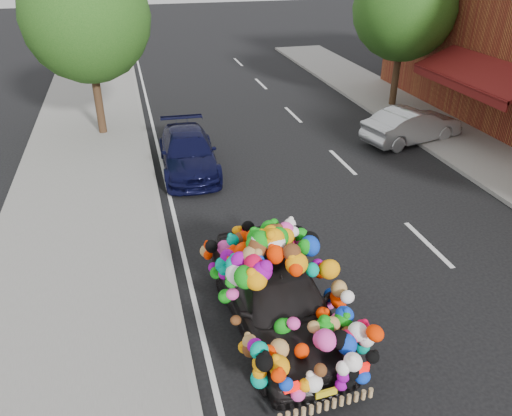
# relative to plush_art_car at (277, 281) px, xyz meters

# --- Properties ---
(ground) EXTENTS (100.00, 100.00, 0.00)m
(ground) POSITION_rel_plush_art_car_xyz_m (0.65, 1.79, -1.03)
(ground) COLOR black
(ground) RESTS_ON ground
(sidewalk) EXTENTS (4.00, 60.00, 0.12)m
(sidewalk) POSITION_rel_plush_art_car_xyz_m (-3.65, 1.79, -0.97)
(sidewalk) COLOR gray
(sidewalk) RESTS_ON ground
(kerb) EXTENTS (0.15, 60.00, 0.13)m
(kerb) POSITION_rel_plush_art_car_xyz_m (-1.70, 1.79, -0.97)
(kerb) COLOR gray
(kerb) RESTS_ON ground
(footpath_far) EXTENTS (3.00, 40.00, 0.12)m
(footpath_far) POSITION_rel_plush_art_car_xyz_m (8.85, 4.79, -0.97)
(footpath_far) COLOR gray
(footpath_far) RESTS_ON ground
(lane_markings) EXTENTS (6.00, 50.00, 0.01)m
(lane_markings) POSITION_rel_plush_art_car_xyz_m (4.25, 1.79, -1.03)
(lane_markings) COLOR silver
(lane_markings) RESTS_ON ground
(tree_near_sidewalk) EXTENTS (4.20, 4.20, 6.13)m
(tree_near_sidewalk) POSITION_rel_plush_art_car_xyz_m (-3.15, 11.29, 2.99)
(tree_near_sidewalk) COLOR #332114
(tree_near_sidewalk) RESTS_ON ground
(tree_far_b) EXTENTS (4.00, 4.00, 5.90)m
(tree_far_b) POSITION_rel_plush_art_car_xyz_m (8.65, 11.79, 2.86)
(tree_far_b) COLOR #332114
(tree_far_b) RESTS_ON ground
(plush_art_car) EXTENTS (2.28, 4.38, 2.03)m
(plush_art_car) POSITION_rel_plush_art_car_xyz_m (0.00, 0.00, 0.00)
(plush_art_car) COLOR black
(plush_art_car) RESTS_ON ground
(navy_sedan) EXTENTS (1.77, 4.07, 1.16)m
(navy_sedan) POSITION_rel_plush_art_car_xyz_m (-0.57, 7.44, -0.45)
(navy_sedan) COLOR black
(navy_sedan) RESTS_ON ground
(silver_hatchback) EXTENTS (3.82, 2.08, 1.19)m
(silver_hatchback) POSITION_rel_plush_art_car_xyz_m (7.25, 7.89, -0.44)
(silver_hatchback) COLOR #AFB2B6
(silver_hatchback) RESTS_ON ground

